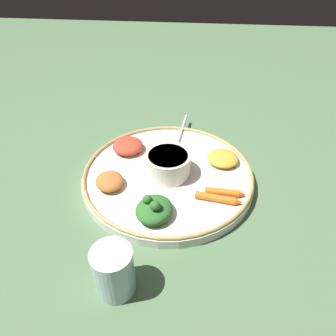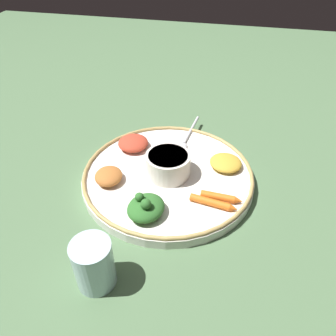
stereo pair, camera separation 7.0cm
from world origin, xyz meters
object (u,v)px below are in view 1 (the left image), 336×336
(center_bowl, at_px, (168,164))
(drinking_glass, at_px, (114,273))
(greens_pile, at_px, (154,209))
(carrot_near_spoon, at_px, (218,198))
(carrot_outer, at_px, (225,192))
(spoon, at_px, (179,137))

(center_bowl, relative_size, drinking_glass, 1.07)
(greens_pile, bearing_deg, center_bowl, -6.74)
(greens_pile, relative_size, drinking_glass, 1.05)
(carrot_near_spoon, relative_size, carrot_outer, 1.15)
(center_bowl, height_order, drinking_glass, drinking_glass)
(spoon, xyz_separation_m, drinking_glass, (-0.40, 0.07, 0.01))
(spoon, distance_m, drinking_glass, 0.40)
(center_bowl, xyz_separation_m, spoon, (0.13, -0.02, -0.02))
(spoon, xyz_separation_m, carrot_near_spoon, (-0.21, -0.09, 0.00))
(center_bowl, distance_m, spoon, 0.14)
(carrot_near_spoon, bearing_deg, greens_pile, 111.96)
(center_bowl, bearing_deg, drinking_glass, 167.57)
(drinking_glass, bearing_deg, carrot_near_spoon, -41.03)
(greens_pile, bearing_deg, carrot_outer, -63.42)
(center_bowl, bearing_deg, spoon, -6.65)
(center_bowl, relative_size, carrot_outer, 1.14)
(spoon, relative_size, carrot_outer, 1.96)
(spoon, relative_size, drinking_glass, 1.84)
(center_bowl, xyz_separation_m, drinking_glass, (-0.26, 0.06, -0.01))
(center_bowl, height_order, greens_pile, center_bowl)
(greens_pile, xyz_separation_m, carrot_near_spoon, (0.05, -0.12, -0.01))
(center_bowl, bearing_deg, greens_pile, 173.26)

